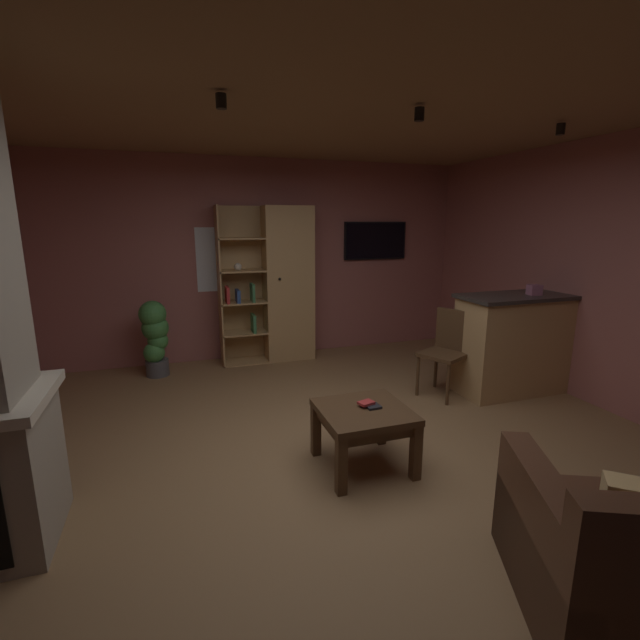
% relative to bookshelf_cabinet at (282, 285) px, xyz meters
% --- Properties ---
extents(floor, '(5.78, 5.98, 0.02)m').
position_rel_bookshelf_cabinet_xyz_m(floor, '(-0.25, -2.75, -1.02)').
color(floor, olive).
rests_on(floor, ground).
extents(wall_back, '(5.90, 0.06, 2.65)m').
position_rel_bookshelf_cabinet_xyz_m(wall_back, '(-0.25, 0.27, 0.32)').
color(wall_back, '#9E5B56').
rests_on(wall_back, ground).
extents(wall_right, '(0.06, 5.98, 2.65)m').
position_rel_bookshelf_cabinet_xyz_m(wall_right, '(2.67, -2.75, 0.32)').
color(wall_right, '#9E5B56').
rests_on(wall_right, ground).
extents(ceiling, '(5.78, 5.98, 0.02)m').
position_rel_bookshelf_cabinet_xyz_m(ceiling, '(-0.25, -2.75, 1.65)').
color(ceiling, '#8E6B47').
extents(window_pane_back, '(0.59, 0.01, 0.83)m').
position_rel_bookshelf_cabinet_xyz_m(window_pane_back, '(-0.78, 0.24, 0.34)').
color(window_pane_back, white).
extents(bookshelf_cabinet, '(1.23, 0.41, 2.04)m').
position_rel_bookshelf_cabinet_xyz_m(bookshelf_cabinet, '(0.00, 0.00, 0.00)').
color(bookshelf_cabinet, tan).
rests_on(bookshelf_cabinet, ground).
extents(kitchen_bar_counter, '(1.44, 0.59, 1.08)m').
position_rel_bookshelf_cabinet_xyz_m(kitchen_bar_counter, '(2.19, -1.98, -0.47)').
color(kitchen_bar_counter, tan).
rests_on(kitchen_bar_counter, ground).
extents(tissue_box, '(0.14, 0.14, 0.11)m').
position_rel_bookshelf_cabinet_xyz_m(tissue_box, '(2.24, -2.04, 0.13)').
color(tissue_box, '#995972').
rests_on(tissue_box, kitchen_bar_counter).
extents(coffee_table, '(0.66, 0.64, 0.47)m').
position_rel_bookshelf_cabinet_xyz_m(coffee_table, '(-0.08, -2.88, -0.63)').
color(coffee_table, '#4C331E').
rests_on(coffee_table, ground).
extents(table_book_0, '(0.11, 0.10, 0.02)m').
position_rel_bookshelf_cabinet_xyz_m(table_book_0, '(-0.00, -2.89, -0.53)').
color(table_book_0, black).
rests_on(table_book_0, coffee_table).
extents(table_book_1, '(0.13, 0.11, 0.02)m').
position_rel_bookshelf_cabinet_xyz_m(table_book_1, '(-0.04, -2.85, -0.51)').
color(table_book_1, '#B22D2D').
rests_on(table_book_1, coffee_table).
extents(dining_chair, '(0.56, 0.56, 0.92)m').
position_rel_bookshelf_cabinet_xyz_m(dining_chair, '(1.37, -1.82, -0.48)').
color(dining_chair, '#4C331E').
rests_on(dining_chair, ground).
extents(potted_floor_plant, '(0.33, 0.33, 0.93)m').
position_rel_bookshelf_cabinet_xyz_m(potted_floor_plant, '(-1.62, -0.21, -0.49)').
color(potted_floor_plant, '#4C4C51').
rests_on(potted_floor_plant, ground).
extents(wall_mounted_tv, '(0.95, 0.06, 0.54)m').
position_rel_bookshelf_cabinet_xyz_m(wall_mounted_tv, '(1.45, 0.21, 0.56)').
color(wall_mounted_tv, black).
extents(track_light_spot_1, '(0.07, 0.07, 0.09)m').
position_rel_bookshelf_cabinet_xyz_m(track_light_spot_1, '(-1.00, -2.62, 1.57)').
color(track_light_spot_1, black).
extents(track_light_spot_2, '(0.07, 0.07, 0.09)m').
position_rel_bookshelf_cabinet_xyz_m(track_light_spot_2, '(0.38, -2.71, 1.57)').
color(track_light_spot_2, black).
extents(track_light_spot_3, '(0.07, 0.07, 0.09)m').
position_rel_bookshelf_cabinet_xyz_m(track_light_spot_3, '(1.76, -2.63, 1.57)').
color(track_light_spot_3, black).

